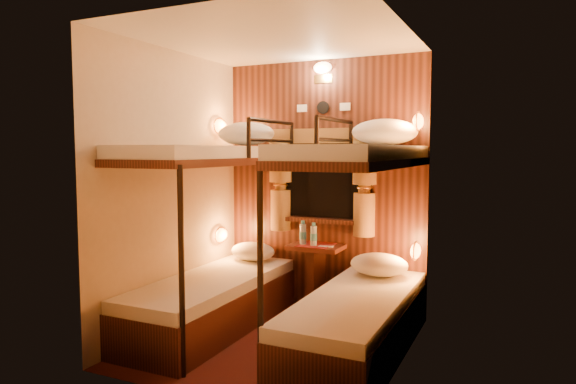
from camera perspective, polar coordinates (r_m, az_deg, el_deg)
The scene contains 22 objects.
floor at distance 4.30m, azimuth -1.30°, elevation -16.36°, with size 2.10×2.10×0.00m, color #3B1110.
ceiling at distance 4.11m, azimuth -1.37°, elevation 16.69°, with size 2.10×2.10×0.00m, color silver.
wall_back at distance 4.99m, azimuth 4.02°, elevation 0.71°, with size 2.40×2.40×0.00m, color #C6B293.
wall_front at distance 3.13m, azimuth -9.89°, elevation -1.73°, with size 2.40×2.40×0.00m, color #C6B293.
wall_left at distance 4.56m, azimuth -12.67°, elevation 0.23°, with size 2.40×2.40×0.00m, color #C6B293.
wall_right at distance 3.70m, azimuth 12.69°, elevation -0.79°, with size 2.40×2.40×0.00m, color #C6B293.
back_panel at distance 4.98m, azimuth 3.96°, elevation 0.69°, with size 2.00×0.03×2.40m, color black.
bunk_left at distance 4.51m, azimuth -8.40°, elevation -8.01°, with size 0.72×1.90×1.82m.
bunk_right at distance 3.96m, azimuth 7.68°, elevation -9.77°, with size 0.72×1.90×1.82m.
window at distance 4.95m, azimuth 3.83°, elevation 0.45°, with size 1.00×0.12×0.79m.
curtains at distance 4.91m, azimuth 3.69°, elevation 1.39°, with size 1.10×0.22×1.00m.
back_fixtures at distance 4.98m, azimuth 3.88°, elevation 12.76°, with size 0.54×0.09×0.48m.
reading_lamps at distance 4.66m, azimuth 2.48°, elevation 0.93°, with size 2.00×0.20×1.25m.
table at distance 4.92m, azimuth 3.12°, elevation -8.59°, with size 0.50×0.34×0.66m.
bottle_left at distance 4.88m, azimuth 1.67°, elevation -4.72°, with size 0.07×0.07×0.23m.
bottle_right at distance 4.82m, azimuth 2.87°, elevation -4.89°, with size 0.06×0.06×0.22m.
sachet_a at distance 4.79m, azimuth 3.95°, elevation -6.06°, with size 0.09×0.07×0.01m, color silver.
sachet_b at distance 4.79m, azimuth 4.57°, elevation -6.07°, with size 0.08×0.06×0.01m, color silver.
pillow_lower_left at distance 5.12m, azimuth -3.93°, elevation -6.59°, with size 0.46×0.33×0.18m, color white.
pillow_lower_right at distance 4.55m, azimuth 10.08°, elevation -7.95°, with size 0.50×0.36×0.20m, color white.
pillow_upper_left at distance 4.92m, azimuth -4.69°, elevation 6.46°, with size 0.57×0.41×0.22m, color white.
pillow_upper_right at distance 4.56m, azimuth 10.68°, elevation 6.57°, with size 0.58×0.41×0.23m, color white.
Camera 1 is at (1.78, -3.60, 1.55)m, focal length 32.00 mm.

